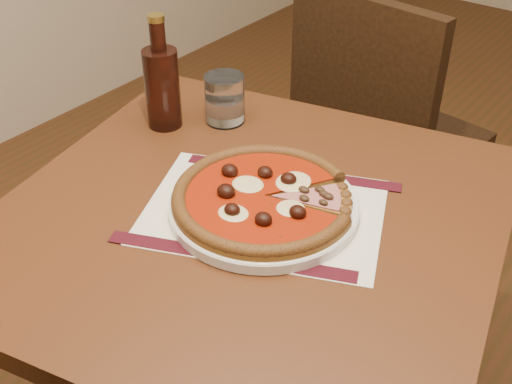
# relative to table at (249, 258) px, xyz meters

# --- Properties ---
(table) EXTENTS (0.95, 0.95, 0.75)m
(table) POSITION_rel_table_xyz_m (0.00, 0.00, 0.00)
(table) COLOR #572614
(table) RESTS_ON ground
(chair_far) EXTENTS (0.47, 0.47, 0.90)m
(chair_far) POSITION_rel_table_xyz_m (-0.14, 0.76, -0.13)
(chair_far) COLOR black
(chair_far) RESTS_ON ground
(placemat) EXTENTS (0.47, 0.41, 0.00)m
(placemat) POSITION_rel_table_xyz_m (0.02, 0.02, 0.10)
(placemat) COLOR silver
(placemat) RESTS_ON table
(plate) EXTENTS (0.31, 0.31, 0.02)m
(plate) POSITION_rel_table_xyz_m (0.02, 0.02, 0.11)
(plate) COLOR white
(plate) RESTS_ON placemat
(pizza) EXTENTS (0.30, 0.30, 0.04)m
(pizza) POSITION_rel_table_xyz_m (0.02, 0.02, 0.13)
(pizza) COLOR #9A6525
(pizza) RESTS_ON plate
(ham_slice) EXTENTS (0.13, 0.11, 0.02)m
(ham_slice) POSITION_rel_table_xyz_m (0.09, 0.08, 0.13)
(ham_slice) COLOR #9A6525
(ham_slice) RESTS_ON plate
(water_glass) EXTENTS (0.10, 0.10, 0.10)m
(water_glass) POSITION_rel_table_xyz_m (-0.23, 0.22, 0.15)
(water_glass) COLOR white
(water_glass) RESTS_ON table
(bottle) EXTENTS (0.07, 0.07, 0.23)m
(bottle) POSITION_rel_table_xyz_m (-0.31, 0.13, 0.19)
(bottle) COLOR black
(bottle) RESTS_ON table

